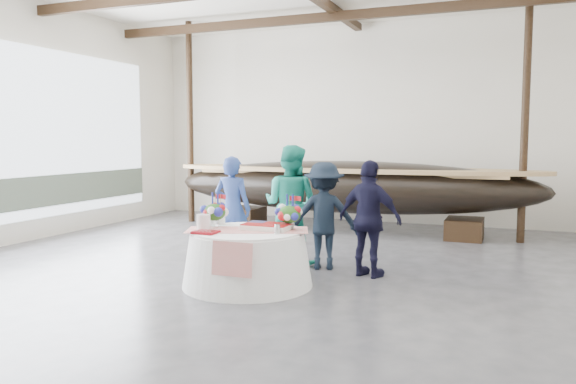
% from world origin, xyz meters
% --- Properties ---
extents(floor, '(10.00, 12.00, 0.01)m').
position_xyz_m(floor, '(0.00, 0.00, 0.00)').
color(floor, '#3D3D42').
rests_on(floor, ground).
extents(wall_back, '(10.00, 0.02, 4.50)m').
position_xyz_m(wall_back, '(0.00, 6.00, 2.25)').
color(wall_back, silver).
rests_on(wall_back, ground).
extents(open_bay, '(0.03, 7.00, 3.20)m').
position_xyz_m(open_bay, '(-4.95, 1.00, 1.83)').
color(open_bay, silver).
rests_on(open_bay, ground).
extents(longboat_display, '(7.74, 1.55, 1.45)m').
position_xyz_m(longboat_display, '(0.19, 4.39, 0.93)').
color(longboat_display, black).
rests_on(longboat_display, ground).
extents(banquet_table, '(1.68, 1.68, 0.73)m').
position_xyz_m(banquet_table, '(0.18, -0.21, 0.36)').
color(banquet_table, white).
rests_on(banquet_table, ground).
extents(tabletop_items, '(1.65, 1.08, 0.40)m').
position_xyz_m(tabletop_items, '(0.14, -0.09, 0.87)').
color(tabletop_items, red).
rests_on(tabletop_items, banquet_table).
extents(guest_woman_blue, '(0.61, 0.41, 1.63)m').
position_xyz_m(guest_woman_blue, '(-0.68, 1.04, 0.82)').
color(guest_woman_blue, navy).
rests_on(guest_woman_blue, ground).
extents(guest_woman_teal, '(0.94, 0.76, 1.81)m').
position_xyz_m(guest_woman_teal, '(0.23, 1.19, 0.90)').
color(guest_woman_teal, teal).
rests_on(guest_woman_teal, ground).
extents(guest_man_left, '(1.13, 0.85, 1.56)m').
position_xyz_m(guest_man_left, '(0.80, 1.07, 0.78)').
color(guest_man_left, black).
rests_on(guest_man_left, ground).
extents(guest_man_right, '(1.02, 0.64, 1.61)m').
position_xyz_m(guest_man_right, '(1.54, 0.84, 0.81)').
color(guest_man_right, black).
rests_on(guest_man_right, ground).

